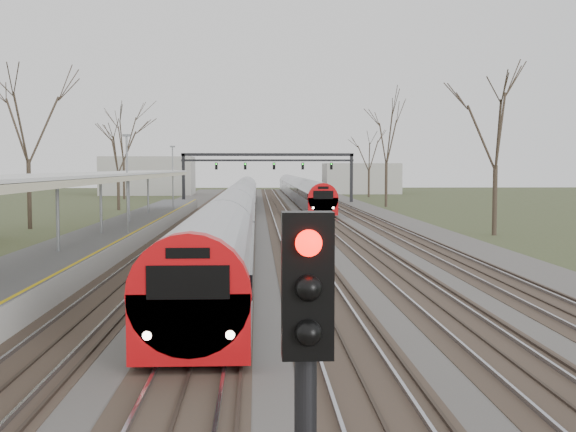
{
  "coord_description": "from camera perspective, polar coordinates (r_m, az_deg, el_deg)",
  "views": [
    {
      "loc": [
        -1.09,
        -3.08,
        4.4
      ],
      "look_at": [
        0.43,
        32.11,
        2.0
      ],
      "focal_mm": 45.0,
      "sensor_mm": 36.0,
      "label": 1
    }
  ],
  "objects": [
    {
      "name": "track_bed",
      "position": [
        58.26,
        -1.13,
        -0.37
      ],
      "size": [
        24.0,
        160.0,
        0.22
      ],
      "color": "#474442",
      "rests_on": "ground"
    },
    {
      "name": "platform",
      "position": [
        41.54,
        -13.51,
        -1.6
      ],
      "size": [
        3.5,
        69.0,
        1.0
      ],
      "primitive_type": "cube",
      "color": "#9E9B93",
      "rests_on": "ground"
    },
    {
      "name": "canopy",
      "position": [
        36.94,
        -14.94,
        3.03
      ],
      "size": [
        4.1,
        50.0,
        3.11
      ],
      "color": "slate",
      "rests_on": "platform"
    },
    {
      "name": "signal_gantry",
      "position": [
        88.08,
        -1.58,
        4.23
      ],
      "size": [
        21.0,
        0.59,
        6.08
      ],
      "color": "black",
      "rests_on": "ground"
    },
    {
      "name": "tree_west_far",
      "position": [
        53.62,
        -19.91,
        7.54
      ],
      "size": [
        5.5,
        5.5,
        11.33
      ],
      "color": "#2D231C",
      "rests_on": "ground"
    },
    {
      "name": "tree_east_far",
      "position": [
        47.63,
        16.14,
        7.22
      ],
      "size": [
        5.0,
        5.0,
        10.3
      ],
      "color": "#2D231C",
      "rests_on": "ground"
    },
    {
      "name": "train_near",
      "position": [
        59.66,
        -3.82,
        1.08
      ],
      "size": [
        2.62,
        90.21,
        3.05
      ],
      "color": "#9D9FA6",
      "rests_on": "ground"
    },
    {
      "name": "train_far",
      "position": [
        98.16,
        0.79,
        2.19
      ],
      "size": [
        2.62,
        75.21,
        3.05
      ],
      "color": "#9D9FA6",
      "rests_on": "ground"
    },
    {
      "name": "signal_post",
      "position": [
        5.21,
        1.45,
        -14.87
      ],
      "size": [
        0.35,
        0.45,
        4.1
      ],
      "color": "black",
      "rests_on": "ground"
    }
  ]
}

